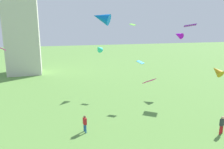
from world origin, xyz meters
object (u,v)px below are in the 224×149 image
(kite_flying_2, at_px, (190,25))
(kite_flying_9, at_px, (140,62))
(person_1, at_px, (222,124))
(kite_flying_3, at_px, (149,81))
(kite_flying_7, at_px, (217,71))
(person_2, at_px, (85,123))
(kite_flying_8, at_px, (99,48))
(kite_flying_1, at_px, (133,25))
(kite_flying_4, at_px, (3,49))
(kite_flying_6, at_px, (178,35))
(kite_flying_5, at_px, (101,18))

(kite_flying_2, distance_m, kite_flying_9, 9.85)
(person_1, relative_size, kite_flying_3, 1.60)
(kite_flying_3, distance_m, kite_flying_7, 6.69)
(person_2, relative_size, kite_flying_3, 1.54)
(person_2, xyz_separation_m, kite_flying_8, (4.50, 12.41, 5.85))
(kite_flying_1, relative_size, kite_flying_2, 0.53)
(person_2, height_order, kite_flying_7, kite_flying_7)
(kite_flying_3, relative_size, kite_flying_4, 1.41)
(person_1, relative_size, kite_flying_2, 0.87)
(kite_flying_4, relative_size, kite_flying_9, 0.72)
(person_1, bearing_deg, person_2, 140.17)
(kite_flying_2, height_order, kite_flying_9, kite_flying_2)
(kite_flying_6, bearing_deg, kite_flying_3, 33.49)
(kite_flying_3, relative_size, kite_flying_9, 1.02)
(kite_flying_3, distance_m, kite_flying_6, 17.45)
(person_1, relative_size, kite_flying_4, 2.26)
(person_2, relative_size, kite_flying_1, 1.57)
(kite_flying_4, distance_m, kite_flying_9, 17.73)
(kite_flying_3, distance_m, kite_flying_8, 14.65)
(kite_flying_2, bearing_deg, kite_flying_5, -133.52)
(kite_flying_1, distance_m, kite_flying_2, 8.60)
(kite_flying_3, distance_m, kite_flying_9, 8.47)
(person_2, distance_m, kite_flying_9, 11.20)
(kite_flying_2, bearing_deg, person_2, -124.57)
(person_2, xyz_separation_m, kite_flying_5, (2.70, 3.74, 9.92))
(kite_flying_9, bearing_deg, kite_flying_8, 177.54)
(kite_flying_2, height_order, kite_flying_8, kite_flying_2)
(kite_flying_4, bearing_deg, person_1, -18.89)
(kite_flying_1, bearing_deg, kite_flying_8, 60.22)
(kite_flying_2, distance_m, kite_flying_7, 12.42)
(person_1, xyz_separation_m, kite_flying_2, (4.60, 11.83, 9.19))
(person_1, relative_size, kite_flying_6, 1.02)
(kite_flying_8, bearing_deg, kite_flying_3, -50.62)
(person_1, bearing_deg, kite_flying_3, 141.88)
(kite_flying_4, xyz_separation_m, kite_flying_9, (16.81, -5.41, -1.68))
(kite_flying_1, bearing_deg, kite_flying_9, 128.54)
(kite_flying_2, relative_size, kite_flying_9, 1.87)
(kite_flying_1, bearing_deg, kite_flying_6, -147.93)
(kite_flying_2, distance_m, kite_flying_6, 3.23)
(kite_flying_1, relative_size, kite_flying_9, 1.00)
(person_1, height_order, kite_flying_2, kite_flying_2)
(kite_flying_2, relative_size, kite_flying_4, 2.60)
(person_1, relative_size, kite_flying_9, 1.63)
(kite_flying_4, height_order, kite_flying_6, kite_flying_6)
(kite_flying_4, distance_m, kite_flying_5, 13.94)
(person_2, height_order, kite_flying_6, kite_flying_6)
(kite_flying_5, xyz_separation_m, kite_flying_6, (14.32, 6.83, -2.13))
(kite_flying_5, xyz_separation_m, kite_flying_7, (9.46, -6.71, -5.01))
(kite_flying_5, relative_size, kite_flying_7, 1.80)
(kite_flying_9, bearing_deg, kite_flying_5, -102.50)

